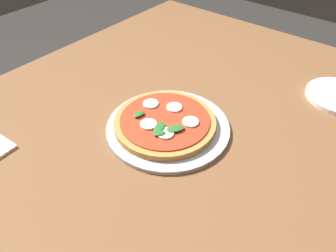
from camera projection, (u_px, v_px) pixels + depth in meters
The scene contains 4 objects.
ground_plane at pixel (159, 252), 1.42m from camera, with size 6.00×6.00×0.00m, color #2D2B28.
dining_table at pixel (156, 140), 0.98m from camera, with size 1.54×1.12×0.76m.
serving_tray at pixel (168, 127), 0.89m from camera, with size 0.34×0.34×0.01m, color #B2B2B7.
pizza at pixel (165, 122), 0.88m from camera, with size 0.28×0.28×0.03m.
Camera 1 is at (-0.53, -0.48, 1.35)m, focal length 34.59 mm.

